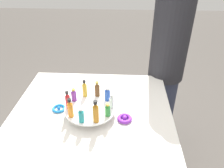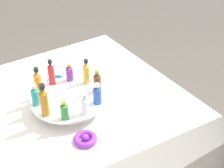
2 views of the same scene
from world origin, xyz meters
TOP-DOWN VIEW (x-y plane):
  - party_table at (0.00, 0.00)m, footprint 1.05×1.05m
  - display_stand at (0.00, 0.00)m, footprint 0.32×0.32m
  - bottle_purple at (0.12, -0.07)m, footprint 0.03×0.03m
  - bottle_red at (0.13, 0.01)m, footprint 0.03×0.03m
  - bottle_orange at (0.10, 0.09)m, footprint 0.03×0.03m
  - bottle_teal at (0.03, 0.13)m, footprint 0.03×0.03m
  - bottle_amber at (-0.05, 0.12)m, footprint 0.04×0.04m
  - bottle_green at (-0.12, 0.07)m, footprint 0.03×0.03m
  - bottle_clear at (-0.13, -0.01)m, footprint 0.03×0.03m
  - bottle_blue at (-0.10, -0.09)m, footprint 0.04×0.04m
  - bottle_brown at (-0.03, -0.13)m, footprint 0.03×0.03m
  - bottle_gold at (0.05, -0.12)m, footprint 0.03×0.03m
  - ribbon_bow_purple at (-0.22, 0.04)m, footprint 0.09×0.09m
  - ribbon_bow_blue at (0.22, -0.04)m, footprint 0.09×0.09m

SIDE VIEW (x-z plane):
  - party_table at x=0.00m, z-range 0.00..0.78m
  - ribbon_bow_blue at x=0.22m, z-range 0.77..0.80m
  - ribbon_bow_purple at x=-0.22m, z-range 0.77..0.81m
  - display_stand at x=0.00m, z-range 0.79..0.85m
  - bottle_green at x=-0.12m, z-range 0.83..0.92m
  - bottle_purple at x=0.12m, z-range 0.83..0.92m
  - bottle_clear at x=-0.13m, z-range 0.83..0.93m
  - bottle_blue at x=-0.10m, z-range 0.83..0.93m
  - bottle_teal at x=0.03m, z-range 0.83..0.93m
  - bottle_brown at x=-0.03m, z-range 0.83..0.94m
  - bottle_gold at x=0.05m, z-range 0.83..0.96m
  - bottle_red at x=0.13m, z-range 0.83..0.96m
  - bottle_orange at x=0.10m, z-range 0.83..0.96m
  - bottle_amber at x=-0.05m, z-range 0.83..0.98m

